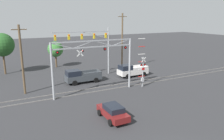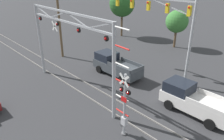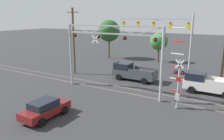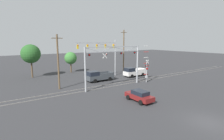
{
  "view_description": "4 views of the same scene",
  "coord_description": "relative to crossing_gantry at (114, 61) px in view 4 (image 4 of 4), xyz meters",
  "views": [
    {
      "loc": [
        -10.52,
        -9.14,
        9.8
      ],
      "look_at": [
        1.84,
        14.79,
        3.22
      ],
      "focal_mm": 35.0,
      "sensor_mm": 36.0,
      "label": 1
    },
    {
      "loc": [
        14.86,
        7.25,
        9.6
      ],
      "look_at": [
        1.57,
        19.53,
        1.53
      ],
      "focal_mm": 35.0,
      "sensor_mm": 36.0,
      "label": 2
    },
    {
      "loc": [
        11.22,
        -2.61,
        7.82
      ],
      "look_at": [
        -1.55,
        19.03,
        1.58
      ],
      "focal_mm": 35.0,
      "sensor_mm": 36.0,
      "label": 3
    },
    {
      "loc": [
        -16.82,
        -7.8,
        7.91
      ],
      "look_at": [
        -1.04,
        15.27,
        3.18
      ],
      "focal_mm": 28.0,
      "sensor_mm": 36.0,
      "label": 4
    }
  ],
  "objects": [
    {
      "name": "ground_plane",
      "position": [
        0.01,
        -16.22,
        -4.56
      ],
      "size": [
        200.0,
        200.0,
        0.0
      ],
      "primitive_type": "plane",
      "color": "#303033"
    },
    {
      "name": "rail_track_near",
      "position": [
        0.01,
        0.28,
        -4.51
      ],
      "size": [
        80.0,
        0.08,
        0.1
      ],
      "primitive_type": "cube",
      "color": "gray",
      "rests_on": "ground_plane"
    },
    {
      "name": "rail_track_far",
      "position": [
        0.01,
        1.72,
        -4.51
      ],
      "size": [
        80.0,
        0.08,
        0.1
      ],
      "primitive_type": "cube",
      "color": "gray",
      "rests_on": "ground_plane"
    },
    {
      "name": "crossing_gantry",
      "position": [
        0.0,
        0.0,
        0.0
      ],
      "size": [
        10.97,
        0.29,
        6.94
      ],
      "color": "#9EA0A5",
      "rests_on": "ground_plane"
    },
    {
      "name": "crossing_signal_mast",
      "position": [
        7.06,
        -0.75,
        -2.22
      ],
      "size": [
        1.32,
        0.35,
        6.95
      ],
      "color": "#9EA0A5",
      "rests_on": "ground_plane"
    },
    {
      "name": "traffic_signal_span",
      "position": [
        3.56,
        8.26,
        1.11
      ],
      "size": [
        9.68,
        0.39,
        8.04
      ],
      "color": "#9EA0A5",
      "rests_on": "ground_plane"
    },
    {
      "name": "pickup_truck_lead",
      "position": [
        -0.01,
        5.2,
        -3.55
      ],
      "size": [
        5.43,
        2.23,
        2.06
      ],
      "color": "#3D4247",
      "rests_on": "ground_plane"
    },
    {
      "name": "pickup_truck_following",
      "position": [
        8.74,
        4.81,
        -3.56
      ],
      "size": [
        5.14,
        2.23,
        2.06
      ],
      "color": "silver",
      "rests_on": "ground_plane"
    },
    {
      "name": "sedan_waiting",
      "position": [
        -1.36,
        -7.83,
        -3.8
      ],
      "size": [
        1.96,
        4.06,
        1.46
      ],
      "color": "maroon",
      "rests_on": "ground_plane"
    },
    {
      "name": "utility_pole_left",
      "position": [
        -8.21,
        3.93,
        0.03
      ],
      "size": [
        1.8,
        0.28,
        8.88
      ],
      "color": "brown",
      "rests_on": "ground_plane"
    },
    {
      "name": "utility_pole_right",
      "position": [
        9.73,
        9.73,
        0.82
      ],
      "size": [
        1.8,
        0.28,
        10.45
      ],
      "color": "brown",
      "rests_on": "ground_plane"
    },
    {
      "name": "background_tree_beyond_span",
      "position": [
        -0.87,
        17.53,
        -0.97
      ],
      "size": [
        3.03,
        3.03,
        5.12
      ],
      "color": "brown",
      "rests_on": "ground_plane"
    },
    {
      "name": "background_tree_far_left_verge",
      "position": [
        -10.14,
        16.29,
        0.57
      ],
      "size": [
        4.01,
        4.01,
        7.15
      ],
      "color": "brown",
      "rests_on": "ground_plane"
    }
  ]
}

